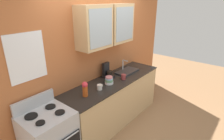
{
  "coord_description": "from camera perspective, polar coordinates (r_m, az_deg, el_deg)",
  "views": [
    {
      "loc": [
        -2.51,
        -1.99,
        2.36
      ],
      "look_at": [
        -0.06,
        0.0,
        1.13
      ],
      "focal_mm": 29.6,
      "sensor_mm": 36.0,
      "label": 1
    }
  ],
  "objects": [
    {
      "name": "ground_plane",
      "position": [
        3.97,
        0.6,
        -15.11
      ],
      "size": [
        10.0,
        10.0,
        0.0
      ],
      "primitive_type": "plane",
      "color": "#936B47"
    },
    {
      "name": "back_wall_unit",
      "position": [
        3.51,
        -3.65,
        7.61
      ],
      "size": [
        4.41,
        0.42,
        2.9
      ],
      "color": "#B76638",
      "rests_on": "ground_plane"
    },
    {
      "name": "counter",
      "position": [
        3.72,
        0.63,
        -9.43
      ],
      "size": [
        2.28,
        0.64,
        0.91
      ],
      "color": "tan",
      "rests_on": "ground_plane"
    },
    {
      "name": "sink_faucet",
      "position": [
        3.88,
        4.62,
        -0.32
      ],
      "size": [
        0.51,
        0.28,
        0.25
      ],
      "color": "#2D2D30",
      "rests_on": "counter"
    },
    {
      "name": "bowl_stack",
      "position": [
        3.33,
        -0.92,
        -3.19
      ],
      "size": [
        0.15,
        0.15,
        0.14
      ],
      "color": "white",
      "rests_on": "counter"
    },
    {
      "name": "vase",
      "position": [
        2.92,
        -8.34,
        -5.7
      ],
      "size": [
        0.09,
        0.09,
        0.25
      ],
      "color": "#BF4C19",
      "rests_on": "counter"
    },
    {
      "name": "cup_near_sink",
      "position": [
        3.52,
        3.59,
        -2.09
      ],
      "size": [
        0.12,
        0.09,
        0.1
      ],
      "color": "#993838",
      "rests_on": "counter"
    },
    {
      "name": "cup_near_bowls",
      "position": [
        3.13,
        -3.83,
        -5.29
      ],
      "size": [
        0.12,
        0.09,
        0.09
      ],
      "color": "silver",
      "rests_on": "counter"
    },
    {
      "name": "coffee_maker",
      "position": [
        3.58,
        -1.44,
        -0.62
      ],
      "size": [
        0.17,
        0.2,
        0.29
      ],
      "color": "black",
      "rests_on": "counter"
    }
  ]
}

